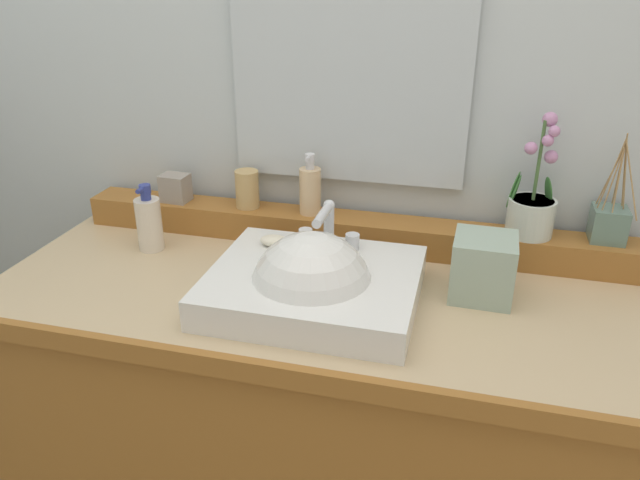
{
  "coord_description": "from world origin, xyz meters",
  "views": [
    {
      "loc": [
        0.29,
        -1.15,
        1.49
      ],
      "look_at": [
        -0.0,
        -0.02,
        0.95
      ],
      "focal_mm": 34.23,
      "sensor_mm": 36.0,
      "label": 1
    }
  ],
  "objects_px": {
    "soap_bar": "(275,241)",
    "tumbler_cup": "(247,189)",
    "sink_basin": "(313,290)",
    "soap_dispenser": "(310,189)",
    "tissue_box": "(483,267)",
    "trinket_box": "(175,188)",
    "potted_plant": "(532,207)",
    "reed_diffuser": "(608,223)",
    "lotion_bottle": "(149,223)"
  },
  "relations": [
    {
      "from": "soap_bar",
      "to": "lotion_bottle",
      "type": "distance_m",
      "value": 0.35
    },
    {
      "from": "sink_basin",
      "to": "soap_bar",
      "type": "bearing_deg",
      "value": 136.66
    },
    {
      "from": "soap_bar",
      "to": "potted_plant",
      "type": "xyz_separation_m",
      "value": [
        0.56,
        0.2,
        0.06
      ]
    },
    {
      "from": "tissue_box",
      "to": "soap_bar",
      "type": "bearing_deg",
      "value": -178.87
    },
    {
      "from": "potted_plant",
      "to": "trinket_box",
      "type": "xyz_separation_m",
      "value": [
        -0.9,
        -0.01,
        -0.03
      ]
    },
    {
      "from": "tumbler_cup",
      "to": "lotion_bottle",
      "type": "bearing_deg",
      "value": -143.26
    },
    {
      "from": "sink_basin",
      "to": "tumbler_cup",
      "type": "xyz_separation_m",
      "value": [
        -0.26,
        0.31,
        0.09
      ]
    },
    {
      "from": "trinket_box",
      "to": "lotion_bottle",
      "type": "relative_size",
      "value": 0.43
    },
    {
      "from": "soap_dispenser",
      "to": "reed_diffuser",
      "type": "xyz_separation_m",
      "value": [
        0.7,
        0.01,
        -0.02
      ]
    },
    {
      "from": "soap_dispenser",
      "to": "lotion_bottle",
      "type": "height_order",
      "value": "soap_dispenser"
    },
    {
      "from": "sink_basin",
      "to": "soap_dispenser",
      "type": "xyz_separation_m",
      "value": [
        -0.09,
        0.31,
        0.11
      ]
    },
    {
      "from": "tumbler_cup",
      "to": "tissue_box",
      "type": "xyz_separation_m",
      "value": [
        0.6,
        -0.18,
        -0.06
      ]
    },
    {
      "from": "soap_bar",
      "to": "potted_plant",
      "type": "height_order",
      "value": "potted_plant"
    },
    {
      "from": "trinket_box",
      "to": "lotion_bottle",
      "type": "bearing_deg",
      "value": -87.67
    },
    {
      "from": "soap_bar",
      "to": "tissue_box",
      "type": "height_order",
      "value": "tissue_box"
    },
    {
      "from": "trinket_box",
      "to": "tissue_box",
      "type": "bearing_deg",
      "value": -9.15
    },
    {
      "from": "reed_diffuser",
      "to": "soap_dispenser",
      "type": "bearing_deg",
      "value": -178.95
    },
    {
      "from": "potted_plant",
      "to": "lotion_bottle",
      "type": "relative_size",
      "value": 1.69
    },
    {
      "from": "sink_basin",
      "to": "reed_diffuser",
      "type": "bearing_deg",
      "value": 27.56
    },
    {
      "from": "soap_dispenser",
      "to": "trinket_box",
      "type": "relative_size",
      "value": 2.14
    },
    {
      "from": "soap_bar",
      "to": "tumbler_cup",
      "type": "height_order",
      "value": "tumbler_cup"
    },
    {
      "from": "trinket_box",
      "to": "tissue_box",
      "type": "distance_m",
      "value": 0.83
    },
    {
      "from": "soap_dispenser",
      "to": "tissue_box",
      "type": "height_order",
      "value": "soap_dispenser"
    },
    {
      "from": "soap_bar",
      "to": "lotion_bottle",
      "type": "xyz_separation_m",
      "value": [
        -0.34,
        0.04,
        -0.01
      ]
    },
    {
      "from": "reed_diffuser",
      "to": "trinket_box",
      "type": "relative_size",
      "value": 3.46
    },
    {
      "from": "lotion_bottle",
      "to": "soap_bar",
      "type": "bearing_deg",
      "value": -6.89
    },
    {
      "from": "soap_bar",
      "to": "trinket_box",
      "type": "height_order",
      "value": "trinket_box"
    },
    {
      "from": "tissue_box",
      "to": "trinket_box",
      "type": "bearing_deg",
      "value": 167.55
    },
    {
      "from": "soap_dispenser",
      "to": "reed_diffuser",
      "type": "bearing_deg",
      "value": 1.05
    },
    {
      "from": "reed_diffuser",
      "to": "tissue_box",
      "type": "bearing_deg",
      "value": -143.77
    },
    {
      "from": "sink_basin",
      "to": "soap_dispenser",
      "type": "relative_size",
      "value": 2.81
    },
    {
      "from": "sink_basin",
      "to": "potted_plant",
      "type": "xyz_separation_m",
      "value": [
        0.44,
        0.31,
        0.11
      ]
    },
    {
      "from": "soap_bar",
      "to": "tumbler_cup",
      "type": "bearing_deg",
      "value": 125.55
    },
    {
      "from": "potted_plant",
      "to": "trinket_box",
      "type": "bearing_deg",
      "value": -179.39
    },
    {
      "from": "potted_plant",
      "to": "reed_diffuser",
      "type": "height_order",
      "value": "potted_plant"
    },
    {
      "from": "tumbler_cup",
      "to": "reed_diffuser",
      "type": "xyz_separation_m",
      "value": [
        0.87,
        0.01,
        -0.01
      ]
    },
    {
      "from": "soap_dispenser",
      "to": "lotion_bottle",
      "type": "distance_m",
      "value": 0.41
    },
    {
      "from": "soap_dispenser",
      "to": "tumbler_cup",
      "type": "distance_m",
      "value": 0.17
    },
    {
      "from": "soap_bar",
      "to": "tissue_box",
      "type": "bearing_deg",
      "value": 1.13
    },
    {
      "from": "potted_plant",
      "to": "lotion_bottle",
      "type": "xyz_separation_m",
      "value": [
        -0.91,
        -0.16,
        -0.07
      ]
    },
    {
      "from": "sink_basin",
      "to": "trinket_box",
      "type": "height_order",
      "value": "sink_basin"
    },
    {
      "from": "trinket_box",
      "to": "tumbler_cup",
      "type": "bearing_deg",
      "value": 5.27
    },
    {
      "from": "soap_bar",
      "to": "soap_dispenser",
      "type": "relative_size",
      "value": 0.45
    },
    {
      "from": "trinket_box",
      "to": "soap_dispenser",
      "type": "bearing_deg",
      "value": 4.44
    },
    {
      "from": "tumbler_cup",
      "to": "tissue_box",
      "type": "distance_m",
      "value": 0.63
    },
    {
      "from": "soap_bar",
      "to": "sink_basin",
      "type": "bearing_deg",
      "value": -43.34
    },
    {
      "from": "potted_plant",
      "to": "lotion_bottle",
      "type": "bearing_deg",
      "value": -170.28
    },
    {
      "from": "sink_basin",
      "to": "trinket_box",
      "type": "distance_m",
      "value": 0.56
    },
    {
      "from": "tumbler_cup",
      "to": "lotion_bottle",
      "type": "xyz_separation_m",
      "value": [
        -0.2,
        -0.15,
        -0.05
      ]
    },
    {
      "from": "sink_basin",
      "to": "tissue_box",
      "type": "height_order",
      "value": "sink_basin"
    }
  ]
}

